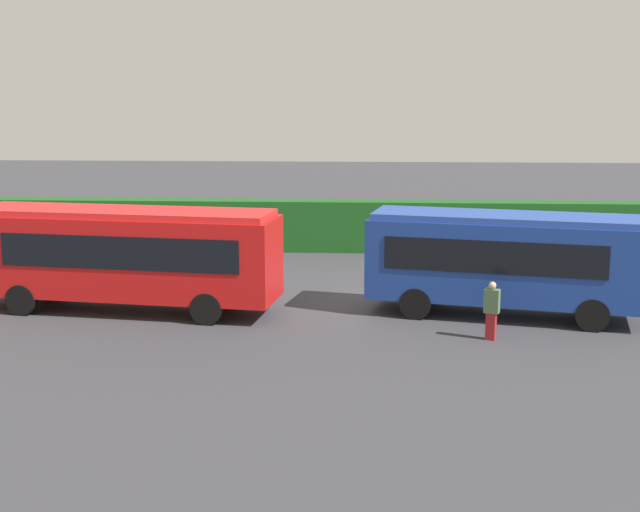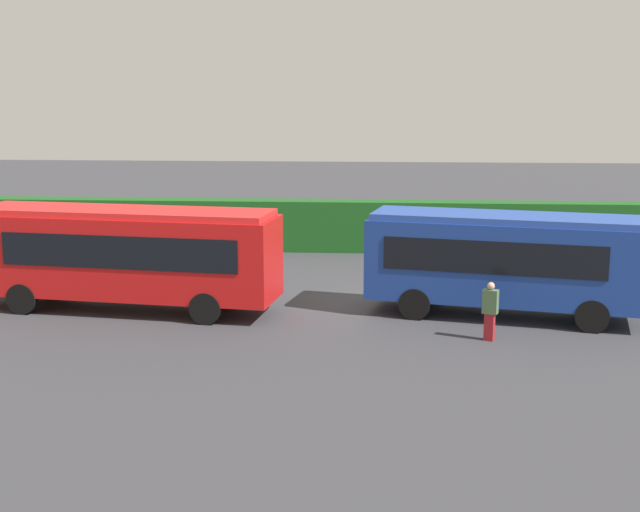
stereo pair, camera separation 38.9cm
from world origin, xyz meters
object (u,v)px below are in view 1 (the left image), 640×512
Objects in this scene: bus_red at (124,253)px; bus_blue at (506,258)px; person_left at (492,309)px; person_center at (476,272)px; traffic_cone at (224,255)px.

bus_red is 12.16m from bus_blue.
person_center is (0.14, 4.78, 0.08)m from person_left.
bus_red reaches higher than traffic_cone.
bus_blue reaches higher than traffic_cone.
person_left is 0.92× the size of person_center.
traffic_cone is (1.85, 8.20, -1.61)m from bus_red.
bus_blue is (12.16, -0.02, -0.04)m from bus_red.
person_center is at bearing 119.01° from bus_blue.
person_left is at bearing -94.07° from bus_blue.
bus_blue is at bearing -174.41° from person_left.
bus_red is at bearing -81.21° from person_left.
traffic_cone is at bearing 112.79° from person_center.
bus_red is 11.74m from person_left.
person_center is at bearing -161.86° from bus_red.
person_center reaches higher than person_left.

